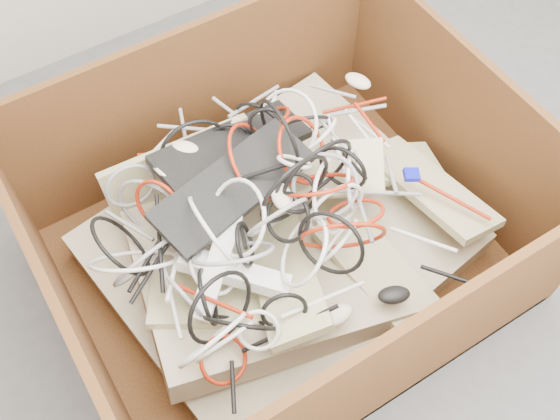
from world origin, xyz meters
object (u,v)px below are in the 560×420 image
cardboard_box (278,244)px  power_strip_right (234,273)px  vga_plug (412,175)px  power_strip_left (217,266)px

cardboard_box → power_strip_right: bearing=-151.1°
power_strip_right → vga_plug: power_strip_right is taller
power_strip_left → vga_plug: 0.63m
cardboard_box → power_strip_right: size_ratio=4.38×
vga_plug → cardboard_box: bearing=-170.3°
cardboard_box → power_strip_right: (-0.21, -0.12, 0.21)m
power_strip_left → cardboard_box: bearing=-22.5°
power_strip_right → vga_plug: (0.60, -0.00, 0.01)m
cardboard_box → power_strip_left: bearing=-161.0°
vga_plug → power_strip_right: bearing=-153.7°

